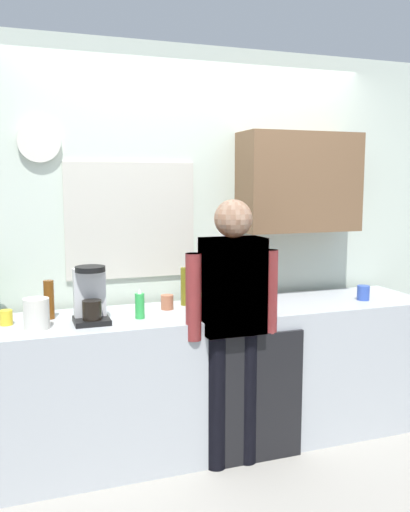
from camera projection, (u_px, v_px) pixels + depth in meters
The scene contains 16 objects.
ground_plane at pixel (231, 464), 3.30m from camera, with size 8.00×8.00×0.00m, color #9E998E.
kitchen_counter at pixel (214, 377), 3.52m from camera, with size 2.96×0.64×0.89m, color #B2B7BC.
dishwasher_panel at pixel (260, 399), 3.27m from camera, with size 0.56×0.02×0.80m, color black.
back_wall_assembly at pixel (206, 231), 3.80m from camera, with size 4.56×0.42×2.60m.
coffee_maker at pixel (90, 297), 3.12m from camera, with size 0.20×0.20×0.33m.
bottle_amber_beer at pixel (49, 300), 3.20m from camera, with size 0.06×0.06×0.23m, color brown.
bottle_red_vinegar at pixel (247, 285), 3.70m from camera, with size 0.06×0.06×0.22m, color maroon.
bottle_olive_oil at pixel (185, 286), 3.56m from camera, with size 0.06×0.06×0.25m, color olive.
cup_terracotta_mug at pixel (167, 302), 3.45m from camera, with size 0.08×0.08×0.09m, color #B26647.
cup_blue_mug at pixel (363, 293), 3.72m from camera, with size 0.08×0.08×0.10m, color #3351B2.
cup_yellow_cup at pixel (6, 318), 3.07m from camera, with size 0.07×0.07×0.09m, color yellow.
potted_plant at pixel (199, 297), 3.20m from camera, with size 0.15×0.15×0.23m.
dish_soap at pixel (140, 305), 3.21m from camera, with size 0.06×0.06×0.18m.
storage_canister at pixel (36, 314), 2.99m from camera, with size 0.14×0.14×0.17m, color silver.
person_at_sink at pixel (233, 311), 3.17m from camera, with size 0.57×0.22×1.60m.
person_guest at pixel (233, 311), 3.17m from camera, with size 0.57×0.22×1.60m.
Camera 1 is at (-1.18, -2.87, 1.70)m, focal length 38.19 mm.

